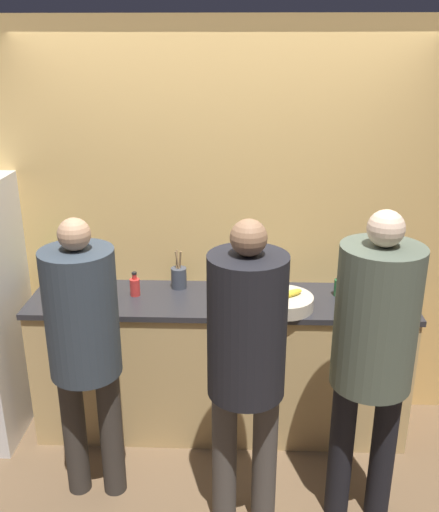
{
  "coord_description": "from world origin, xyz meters",
  "views": [
    {
      "loc": [
        0.11,
        -2.92,
        2.45
      ],
      "look_at": [
        0.0,
        0.13,
        1.29
      ],
      "focal_mm": 40.0,
      "sensor_mm": 36.0,
      "label": 1
    }
  ],
  "objects_px": {
    "cup_red": "(70,289)",
    "potted_plant": "(58,267)",
    "person_center": "(246,352)",
    "bottle_green": "(338,287)",
    "utensil_crock": "(179,277)",
    "person_left": "(84,337)",
    "person_right": "(374,342)",
    "bottle_red": "(135,286)",
    "fruit_bowl": "(284,302)"
  },
  "relations": [
    {
      "from": "cup_red",
      "to": "potted_plant",
      "type": "relative_size",
      "value": 0.38
    },
    {
      "from": "person_center",
      "to": "potted_plant",
      "type": "distance_m",
      "value": 1.54
    },
    {
      "from": "bottle_green",
      "to": "potted_plant",
      "type": "bearing_deg",
      "value": 178.08
    },
    {
      "from": "utensil_crock",
      "to": "bottle_green",
      "type": "xyz_separation_m",
      "value": [
        1.01,
        -0.09,
        -0.01
      ]
    },
    {
      "from": "utensil_crock",
      "to": "cup_red",
      "type": "distance_m",
      "value": 0.69
    },
    {
      "from": "person_left",
      "to": "person_right",
      "type": "distance_m",
      "value": 1.48
    },
    {
      "from": "bottle_red",
      "to": "cup_red",
      "type": "distance_m",
      "value": 0.41
    },
    {
      "from": "cup_red",
      "to": "person_right",
      "type": "bearing_deg",
      "value": -23.22
    },
    {
      "from": "fruit_bowl",
      "to": "bottle_red",
      "type": "bearing_deg",
      "value": 170.64
    },
    {
      "from": "person_right",
      "to": "fruit_bowl",
      "type": "distance_m",
      "value": 0.73
    },
    {
      "from": "person_center",
      "to": "potted_plant",
      "type": "relative_size",
      "value": 6.4
    },
    {
      "from": "person_center",
      "to": "cup_red",
      "type": "distance_m",
      "value": 1.37
    },
    {
      "from": "person_center",
      "to": "cup_red",
      "type": "relative_size",
      "value": 17.03
    },
    {
      "from": "person_center",
      "to": "potted_plant",
      "type": "bearing_deg",
      "value": 141.93
    },
    {
      "from": "person_right",
      "to": "utensil_crock",
      "type": "relative_size",
      "value": 6.79
    },
    {
      "from": "person_center",
      "to": "person_left",
      "type": "bearing_deg",
      "value": 167.02
    },
    {
      "from": "bottle_red",
      "to": "potted_plant",
      "type": "height_order",
      "value": "potted_plant"
    },
    {
      "from": "fruit_bowl",
      "to": "bottle_red",
      "type": "height_order",
      "value": "bottle_red"
    },
    {
      "from": "person_right",
      "to": "fruit_bowl",
      "type": "xyz_separation_m",
      "value": [
        -0.39,
        0.62,
        -0.08
      ]
    },
    {
      "from": "person_center",
      "to": "person_right",
      "type": "bearing_deg",
      "value": 6.73
    },
    {
      "from": "person_right",
      "to": "bottle_green",
      "type": "xyz_separation_m",
      "value": [
        -0.04,
        0.81,
        -0.07
      ]
    },
    {
      "from": "person_center",
      "to": "cup_red",
      "type": "bearing_deg",
      "value": 143.54
    },
    {
      "from": "bottle_green",
      "to": "person_center",
      "type": "bearing_deg",
      "value": -123.42
    },
    {
      "from": "utensil_crock",
      "to": "cup_red",
      "type": "height_order",
      "value": "utensil_crock"
    },
    {
      "from": "bottle_red",
      "to": "person_left",
      "type": "bearing_deg",
      "value": -103.54
    },
    {
      "from": "bottle_red",
      "to": "bottle_green",
      "type": "relative_size",
      "value": 1.02
    },
    {
      "from": "person_right",
      "to": "fruit_bowl",
      "type": "bearing_deg",
      "value": 122.41
    },
    {
      "from": "utensil_crock",
      "to": "potted_plant",
      "type": "relative_size",
      "value": 0.96
    },
    {
      "from": "utensil_crock",
      "to": "person_center",
      "type": "bearing_deg",
      "value": -66.15
    },
    {
      "from": "person_center",
      "to": "bottle_green",
      "type": "distance_m",
      "value": 1.06
    },
    {
      "from": "potted_plant",
      "to": "bottle_red",
      "type": "bearing_deg",
      "value": -11.48
    },
    {
      "from": "person_right",
      "to": "bottle_red",
      "type": "bearing_deg",
      "value": 149.75
    },
    {
      "from": "utensil_crock",
      "to": "bottle_red",
      "type": "distance_m",
      "value": 0.29
    },
    {
      "from": "bottle_red",
      "to": "utensil_crock",
      "type": "bearing_deg",
      "value": 26.17
    },
    {
      "from": "bottle_green",
      "to": "bottle_red",
      "type": "bearing_deg",
      "value": -178.01
    },
    {
      "from": "person_center",
      "to": "cup_red",
      "type": "xyz_separation_m",
      "value": [
        -1.1,
        0.81,
        -0.05
      ]
    },
    {
      "from": "person_right",
      "to": "utensil_crock",
      "type": "bearing_deg",
      "value": 139.55
    },
    {
      "from": "person_left",
      "to": "bottle_red",
      "type": "distance_m",
      "value": 0.66
    },
    {
      "from": "person_center",
      "to": "fruit_bowl",
      "type": "xyz_separation_m",
      "value": [
        0.23,
        0.69,
        -0.06
      ]
    },
    {
      "from": "person_left",
      "to": "person_right",
      "type": "relative_size",
      "value": 0.95
    },
    {
      "from": "fruit_bowl",
      "to": "potted_plant",
      "type": "bearing_deg",
      "value": 169.88
    },
    {
      "from": "cup_red",
      "to": "potted_plant",
      "type": "distance_m",
      "value": 0.19
    },
    {
      "from": "bottle_red",
      "to": "bottle_green",
      "type": "distance_m",
      "value": 1.28
    },
    {
      "from": "fruit_bowl",
      "to": "utensil_crock",
      "type": "bearing_deg",
      "value": 156.92
    },
    {
      "from": "person_left",
      "to": "person_center",
      "type": "xyz_separation_m",
      "value": [
        0.85,
        -0.2,
        0.04
      ]
    },
    {
      "from": "bottle_green",
      "to": "utensil_crock",
      "type": "bearing_deg",
      "value": 175.2
    },
    {
      "from": "person_left",
      "to": "cup_red",
      "type": "relative_size",
      "value": 16.4
    },
    {
      "from": "fruit_bowl",
      "to": "person_right",
      "type": "bearing_deg",
      "value": -57.59
    },
    {
      "from": "person_left",
      "to": "cup_red",
      "type": "distance_m",
      "value": 0.67
    },
    {
      "from": "person_center",
      "to": "fruit_bowl",
      "type": "height_order",
      "value": "person_center"
    }
  ]
}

